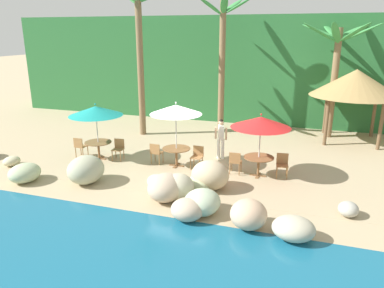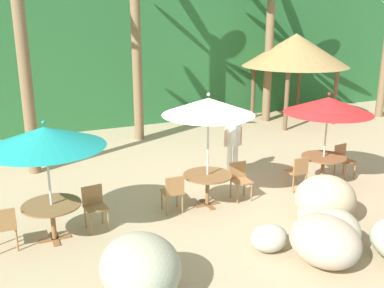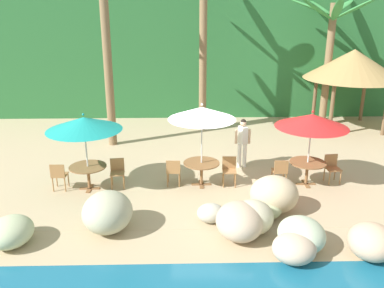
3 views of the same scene
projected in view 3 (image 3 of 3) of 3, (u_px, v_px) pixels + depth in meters
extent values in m
plane|color=tan|center=(211.00, 185.00, 12.64)|extent=(120.00, 120.00, 0.00)
cube|color=tan|center=(211.00, 185.00, 12.64)|extent=(18.00, 5.20, 0.01)
cube|color=#286633|center=(199.00, 52.00, 20.16)|extent=(28.00, 2.40, 6.00)
ellipsoid|color=#ADB687|center=(264.00, 207.00, 10.73)|extent=(0.92, 1.06, 0.52)
ellipsoid|color=#C1AA8F|center=(294.00, 249.00, 8.84)|extent=(0.95, 0.90, 0.62)
ellipsoid|color=#B0AF9E|center=(211.00, 213.00, 10.45)|extent=(0.71, 0.59, 0.50)
ellipsoid|color=#B0C0A1|center=(301.00, 234.00, 9.28)|extent=(1.07, 1.22, 0.73)
ellipsoid|color=#C4AF89|center=(274.00, 194.00, 10.91)|extent=(1.28, 1.19, 1.00)
ellipsoid|color=tan|center=(372.00, 242.00, 8.93)|extent=(1.00, 1.06, 0.80)
ellipsoid|color=#BBB394|center=(253.00, 217.00, 9.90)|extent=(1.01, 0.96, 0.85)
ellipsoid|color=#AEBB92|center=(10.00, 232.00, 9.45)|extent=(1.03, 1.18, 0.66)
ellipsoid|color=tan|center=(239.00, 221.00, 9.71)|extent=(1.13, 1.33, 0.86)
ellipsoid|color=#A8AA8C|center=(107.00, 212.00, 10.00)|extent=(1.22, 1.39, 0.99)
cylinder|color=silver|center=(87.00, 156.00, 12.03)|extent=(0.04, 0.04, 2.15)
cone|color=teal|center=(84.00, 124.00, 11.71)|extent=(2.18, 2.18, 0.38)
sphere|color=teal|center=(83.00, 114.00, 11.62)|extent=(0.07, 0.07, 0.07)
cube|color=brown|center=(90.00, 188.00, 12.37)|extent=(0.60, 0.12, 0.03)
cube|color=brown|center=(90.00, 188.00, 12.37)|extent=(0.12, 0.60, 0.03)
cylinder|color=brown|center=(89.00, 178.00, 12.26)|extent=(0.09, 0.09, 0.71)
cylinder|color=brown|center=(88.00, 167.00, 12.14)|extent=(1.10, 1.10, 0.03)
cylinder|color=#9E7042|center=(124.00, 183.00, 12.27)|extent=(0.04, 0.04, 0.45)
cylinder|color=#9E7042|center=(112.00, 183.00, 12.22)|extent=(0.04, 0.04, 0.45)
cylinder|color=#9E7042|center=(124.00, 178.00, 12.60)|extent=(0.04, 0.04, 0.45)
cylinder|color=#9E7042|center=(112.00, 178.00, 12.56)|extent=(0.04, 0.04, 0.45)
cube|color=#9E7042|center=(117.00, 173.00, 12.34)|extent=(0.46, 0.46, 0.03)
cube|color=#9E7042|center=(117.00, 165.00, 12.46)|extent=(0.42, 0.08, 0.42)
cylinder|color=#9E7042|center=(57.00, 180.00, 12.47)|extent=(0.04, 0.04, 0.45)
cylinder|color=#9E7042|center=(68.00, 180.00, 12.47)|extent=(0.04, 0.04, 0.45)
cylinder|color=#9E7042|center=(53.00, 185.00, 12.13)|extent=(0.04, 0.04, 0.45)
cylinder|color=#9E7042|center=(65.00, 185.00, 12.13)|extent=(0.04, 0.04, 0.45)
cube|color=#9E7042|center=(60.00, 175.00, 12.22)|extent=(0.43, 0.43, 0.03)
cube|color=#9E7042|center=(57.00, 171.00, 11.97)|extent=(0.42, 0.04, 0.42)
cylinder|color=silver|center=(202.00, 148.00, 12.27)|extent=(0.04, 0.04, 2.38)
cone|color=white|center=(202.00, 113.00, 11.91)|extent=(2.00, 2.00, 0.36)
sphere|color=white|center=(202.00, 104.00, 11.83)|extent=(0.07, 0.07, 0.07)
cube|color=brown|center=(201.00, 184.00, 12.66)|extent=(0.60, 0.12, 0.03)
cube|color=brown|center=(201.00, 184.00, 12.66)|extent=(0.12, 0.60, 0.03)
cylinder|color=brown|center=(201.00, 174.00, 12.54)|extent=(0.09, 0.09, 0.71)
cylinder|color=brown|center=(202.00, 163.00, 12.42)|extent=(1.10, 1.10, 0.03)
cylinder|color=#9E7042|center=(235.00, 181.00, 12.39)|extent=(0.04, 0.04, 0.45)
cylinder|color=#9E7042|center=(224.00, 181.00, 12.40)|extent=(0.04, 0.04, 0.45)
cylinder|color=#9E7042|center=(235.00, 176.00, 12.73)|extent=(0.04, 0.04, 0.45)
cylinder|color=#9E7042|center=(223.00, 176.00, 12.74)|extent=(0.04, 0.04, 0.45)
cube|color=#9E7042|center=(229.00, 171.00, 12.48)|extent=(0.44, 0.44, 0.03)
cube|color=#9E7042|center=(229.00, 163.00, 12.61)|extent=(0.42, 0.06, 0.42)
cylinder|color=#9E7042|center=(168.00, 176.00, 12.77)|extent=(0.04, 0.04, 0.45)
cylinder|color=#9E7042|center=(180.00, 176.00, 12.77)|extent=(0.04, 0.04, 0.45)
cylinder|color=#9E7042|center=(168.00, 180.00, 12.43)|extent=(0.04, 0.04, 0.45)
cylinder|color=#9E7042|center=(179.00, 180.00, 12.43)|extent=(0.04, 0.04, 0.45)
cube|color=#9E7042|center=(174.00, 171.00, 12.52)|extent=(0.44, 0.44, 0.03)
cube|color=#9E7042|center=(173.00, 167.00, 12.27)|extent=(0.42, 0.05, 0.42)
cylinder|color=silver|center=(309.00, 152.00, 12.34)|extent=(0.04, 0.04, 2.15)
cone|color=red|center=(312.00, 121.00, 12.02)|extent=(2.16, 2.16, 0.39)
sphere|color=red|center=(313.00, 111.00, 11.93)|extent=(0.07, 0.07, 0.07)
cube|color=brown|center=(306.00, 184.00, 12.69)|extent=(0.60, 0.12, 0.03)
cube|color=brown|center=(306.00, 184.00, 12.69)|extent=(0.12, 0.60, 0.03)
cylinder|color=brown|center=(307.00, 173.00, 12.57)|extent=(0.09, 0.09, 0.71)
cylinder|color=brown|center=(308.00, 163.00, 12.45)|extent=(1.10, 1.10, 0.03)
cylinder|color=#9E7042|center=(340.00, 178.00, 12.60)|extent=(0.04, 0.04, 0.45)
cylinder|color=#9E7042|center=(329.00, 179.00, 12.55)|extent=(0.04, 0.04, 0.45)
cylinder|color=#9E7042|center=(335.00, 173.00, 12.93)|extent=(0.04, 0.04, 0.45)
cylinder|color=#9E7042|center=(324.00, 174.00, 12.88)|extent=(0.04, 0.04, 0.45)
cube|color=#9E7042|center=(333.00, 169.00, 12.66)|extent=(0.47, 0.47, 0.03)
cube|color=#9E7042|center=(331.00, 161.00, 12.78)|extent=(0.42, 0.09, 0.42)
cylinder|color=#9E7042|center=(272.00, 176.00, 12.77)|extent=(0.04, 0.04, 0.45)
cylinder|color=#9E7042|center=(283.00, 176.00, 12.77)|extent=(0.04, 0.04, 0.45)
cylinder|color=#9E7042|center=(274.00, 180.00, 12.43)|extent=(0.04, 0.04, 0.45)
cylinder|color=#9E7042|center=(286.00, 180.00, 12.44)|extent=(0.04, 0.04, 0.45)
cube|color=#9E7042|center=(279.00, 171.00, 12.52)|extent=(0.42, 0.42, 0.03)
cube|color=#9E7042|center=(281.00, 167.00, 12.27)|extent=(0.42, 0.04, 0.42)
cylinder|color=brown|center=(107.00, 56.00, 15.15)|extent=(0.32, 0.32, 6.91)
cylinder|color=brown|center=(203.00, 53.00, 17.19)|extent=(0.32, 0.32, 6.59)
cylinder|color=brown|center=(328.00, 67.00, 17.98)|extent=(0.32, 0.32, 5.31)
ellipsoid|color=#388942|center=(356.00, 8.00, 17.22)|extent=(1.78, 0.38, 0.93)
ellipsoid|color=#388942|center=(344.00, 6.00, 17.83)|extent=(1.55, 1.61, 0.64)
ellipsoid|color=#388942|center=(319.00, 7.00, 18.00)|extent=(1.03, 1.83, 0.80)
ellipsoid|color=#388942|center=(311.00, 7.00, 17.47)|extent=(1.85, 1.00, 0.75)
ellipsoid|color=#388942|center=(317.00, 9.00, 16.77)|extent=(1.75, 1.11, 0.95)
ellipsoid|color=#388942|center=(337.00, 9.00, 16.31)|extent=(0.70, 1.77, 1.02)
ellipsoid|color=#388942|center=(356.00, 9.00, 16.51)|extent=(1.42, 1.60, 0.93)
cylinder|color=brown|center=(315.00, 98.00, 19.15)|extent=(0.16, 0.16, 2.20)
cylinder|color=brown|center=(363.00, 98.00, 19.21)|extent=(0.16, 0.16, 2.20)
cylinder|color=brown|center=(332.00, 110.00, 16.99)|extent=(0.16, 0.16, 2.20)
cone|color=#9E7F4C|center=(353.00, 64.00, 17.53)|extent=(4.15, 4.15, 1.25)
cylinder|color=white|center=(239.00, 155.00, 13.88)|extent=(0.13, 0.13, 0.86)
cylinder|color=white|center=(245.00, 155.00, 13.89)|extent=(0.13, 0.13, 0.86)
cube|color=silver|center=(243.00, 135.00, 13.65)|extent=(0.31, 0.39, 0.58)
cylinder|color=#D6AD89|center=(236.00, 136.00, 13.66)|extent=(0.08, 0.08, 0.50)
cylinder|color=#D6AD89|center=(249.00, 136.00, 13.67)|extent=(0.08, 0.08, 0.50)
sphere|color=#D6AD89|center=(243.00, 123.00, 13.52)|extent=(0.21, 0.21, 0.21)
sphere|color=black|center=(243.00, 122.00, 13.50)|extent=(0.18, 0.18, 0.18)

